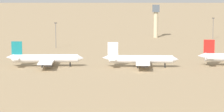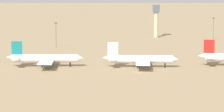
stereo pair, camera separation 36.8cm
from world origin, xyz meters
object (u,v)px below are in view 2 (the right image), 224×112
Objects in this scene: parked_jet_teal_2 at (45,58)px; light_pole_mid at (213,27)px; control_tower at (156,18)px; light_pole_east at (56,33)px; parked_jet_white_3 at (140,59)px.

light_pole_mid is (97.62, 131.08, 4.75)m from parked_jet_teal_2.
light_pole_mid is at bearing 48.54° from parked_jet_teal_2.
light_pole_mid is (40.62, -8.95, -5.61)m from control_tower.
light_pole_mid is 0.96× the size of light_pole_east.
parked_jet_teal_2 is at bearing -179.72° from parked_jet_white_3.
parked_jet_white_3 is 1.54× the size of control_tower.
parked_jet_teal_2 reaches higher than parked_jet_white_3.
light_pole_east is (-103.83, -57.71, 0.30)m from light_pole_mid.
light_pole_east is (-63.21, -66.66, -5.30)m from control_tower.
parked_jet_teal_2 is 73.80m from light_pole_east.
control_tower is (57.00, 140.03, 10.36)m from parked_jet_teal_2.
light_pole_east is at bearing -150.93° from light_pole_mid.
parked_jet_teal_2 is at bearing -85.16° from light_pole_east.
parked_jet_white_3 is at bearing -54.01° from light_pole_east.
light_pole_mid is (51.09, 130.32, 4.85)m from parked_jet_white_3.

